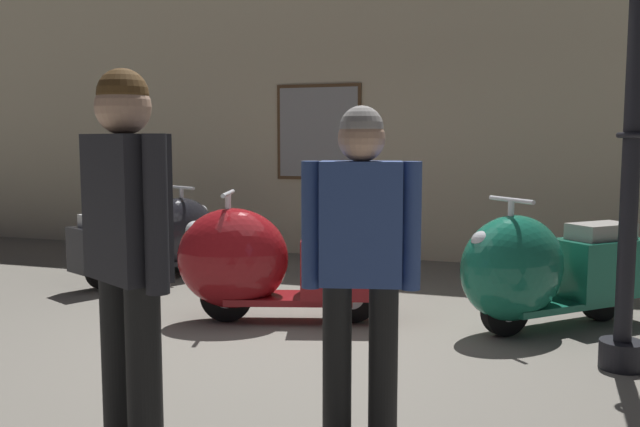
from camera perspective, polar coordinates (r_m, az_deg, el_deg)
name	(u,v)px	position (r m, az deg, el deg)	size (l,w,h in m)	color
ground_plane	(285,344)	(4.98, -2.91, -10.87)	(60.00, 60.00, 0.00)	slate
showroom_back_wall	(398,101)	(8.44, 6.54, 9.32)	(18.00, 0.24, 3.86)	beige
scooter_0	(159,238)	(7.27, -13.28, -2.02)	(1.09, 1.63, 0.97)	black
scooter_1	(268,263)	(5.48, -4.41, -4.13)	(1.79, 0.96, 1.05)	black
scooter_2	(540,270)	(5.48, 17.95, -4.49)	(1.55, 1.53, 1.04)	black
lamppost	(634,110)	(4.67, 24.75, 7.85)	(0.30, 0.30, 2.85)	black
visitor_0	(361,255)	(3.13, 3.42, -3.52)	(0.53, 0.32, 1.62)	black
visitor_1	(128,245)	(3.01, -15.80, -2.56)	(0.53, 0.41, 1.76)	black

